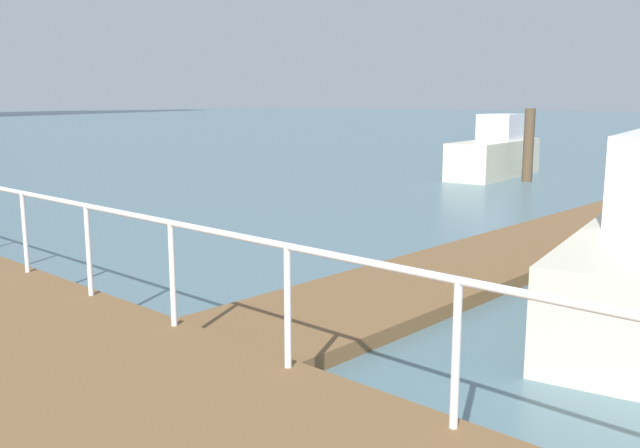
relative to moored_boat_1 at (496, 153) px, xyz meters
The scene contains 5 objects.
ground_plane 15.05m from the moored_boat_1, 168.50° to the left, with size 300.00×300.00×0.00m, color slate.
floating_dock 12.78m from the moored_boat_1, 149.64° to the right, with size 14.44×2.00×0.18m, color brown.
boardwalk_railing 19.52m from the moored_boat_1, 156.35° to the right, with size 0.06×26.05×1.08m.
dock_piling_0 1.67m from the moored_boat_1, 112.62° to the right, with size 0.33×0.33×2.36m, color brown.
moored_boat_1 is the anchor object (origin of this frame).
Camera 1 is at (-7.07, 5.20, 2.64)m, focal length 38.92 mm.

